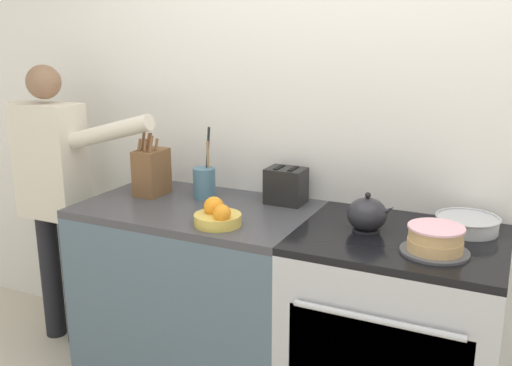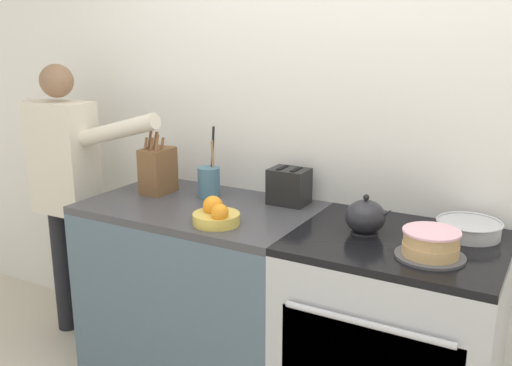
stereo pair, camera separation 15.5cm
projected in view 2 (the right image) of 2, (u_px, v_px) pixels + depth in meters
The scene contains 11 objects.
wall_back at pixel (368, 116), 2.46m from camera, with size 8.00×0.04×2.60m.
counter_cabinet at pixel (202, 294), 2.70m from camera, with size 1.04×0.65×0.89m.
stove_range at pixel (391, 345), 2.27m from camera, with size 0.79×0.68×0.89m.
layer_cake at pixel (431, 245), 1.97m from camera, with size 0.24×0.24×0.10m.
tea_kettle at pixel (366, 217), 2.21m from camera, with size 0.19×0.16×0.16m.
mixing_bowl at pixel (469, 228), 2.18m from camera, with size 0.25×0.25×0.06m.
knife_block at pixel (158, 170), 2.75m from camera, with size 0.12×0.17×0.31m.
utensil_crock at pixel (209, 181), 2.69m from camera, with size 0.10×0.10×0.34m.
fruit_bowl at pixel (216, 215), 2.32m from camera, with size 0.19×0.19×0.11m.
toaster at pixel (289, 186), 2.58m from camera, with size 0.19×0.13×0.17m.
person_baker at pixel (67, 181), 3.02m from camera, with size 0.89×0.20×1.50m.
Camera 2 is at (0.78, -1.71, 1.66)m, focal length 40.00 mm.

